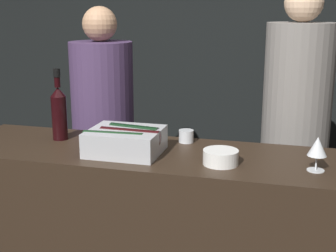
{
  "coord_description": "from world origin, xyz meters",
  "views": [
    {
      "loc": [
        0.54,
        -1.7,
        1.7
      ],
      "look_at": [
        0.0,
        0.3,
        1.17
      ],
      "focal_mm": 50.0,
      "sensor_mm": 36.0,
      "label": 1
    }
  ],
  "objects_px": {
    "ice_bin_with_bottles": "(126,140)",
    "bowl_white": "(221,157)",
    "red_wine_bottle_black_foil": "(59,111)",
    "wine_glass": "(317,147)",
    "candle_votive": "(186,136)",
    "person_blond_tee": "(295,129)",
    "person_in_hoodie": "(103,129)"
  },
  "relations": [
    {
      "from": "ice_bin_with_bottles",
      "to": "wine_glass",
      "type": "xyz_separation_m",
      "value": [
        0.83,
        -0.02,
        0.04
      ]
    },
    {
      "from": "red_wine_bottle_black_foil",
      "to": "person_in_hoodie",
      "type": "xyz_separation_m",
      "value": [
        -0.03,
        0.61,
        -0.25
      ]
    },
    {
      "from": "ice_bin_with_bottles",
      "to": "red_wine_bottle_black_foil",
      "type": "relative_size",
      "value": 0.94
    },
    {
      "from": "red_wine_bottle_black_foil",
      "to": "wine_glass",
      "type": "bearing_deg",
      "value": -7.07
    },
    {
      "from": "ice_bin_with_bottles",
      "to": "candle_votive",
      "type": "xyz_separation_m",
      "value": [
        0.23,
        0.24,
        -0.03
      ]
    },
    {
      "from": "wine_glass",
      "to": "red_wine_bottle_black_foil",
      "type": "height_order",
      "value": "red_wine_bottle_black_foil"
    },
    {
      "from": "ice_bin_with_bottles",
      "to": "person_in_hoodie",
      "type": "bearing_deg",
      "value": 119.97
    },
    {
      "from": "candle_votive",
      "to": "red_wine_bottle_black_foil",
      "type": "relative_size",
      "value": 0.21
    },
    {
      "from": "wine_glass",
      "to": "person_blond_tee",
      "type": "relative_size",
      "value": 0.08
    },
    {
      "from": "ice_bin_with_bottles",
      "to": "candle_votive",
      "type": "bearing_deg",
      "value": 46.87
    },
    {
      "from": "ice_bin_with_bottles",
      "to": "bowl_white",
      "type": "relative_size",
      "value": 2.23
    },
    {
      "from": "candle_votive",
      "to": "person_blond_tee",
      "type": "relative_size",
      "value": 0.04
    },
    {
      "from": "red_wine_bottle_black_foil",
      "to": "person_blond_tee",
      "type": "xyz_separation_m",
      "value": [
        1.15,
        0.64,
        -0.18
      ]
    },
    {
      "from": "bowl_white",
      "to": "red_wine_bottle_black_foil",
      "type": "distance_m",
      "value": 0.87
    },
    {
      "from": "bowl_white",
      "to": "candle_votive",
      "type": "height_order",
      "value": "same"
    },
    {
      "from": "bowl_white",
      "to": "red_wine_bottle_black_foil",
      "type": "xyz_separation_m",
      "value": [
        -0.84,
        0.17,
        0.11
      ]
    },
    {
      "from": "wine_glass",
      "to": "person_blond_tee",
      "type": "bearing_deg",
      "value": 96.05
    },
    {
      "from": "ice_bin_with_bottles",
      "to": "person_blond_tee",
      "type": "height_order",
      "value": "person_blond_tee"
    },
    {
      "from": "bowl_white",
      "to": "wine_glass",
      "type": "height_order",
      "value": "wine_glass"
    },
    {
      "from": "ice_bin_with_bottles",
      "to": "red_wine_bottle_black_foil",
      "type": "bearing_deg",
      "value": 161.97
    },
    {
      "from": "wine_glass",
      "to": "candle_votive",
      "type": "xyz_separation_m",
      "value": [
        -0.6,
        0.27,
        -0.07
      ]
    },
    {
      "from": "ice_bin_with_bottles",
      "to": "bowl_white",
      "type": "height_order",
      "value": "ice_bin_with_bottles"
    },
    {
      "from": "wine_glass",
      "to": "bowl_white",
      "type": "bearing_deg",
      "value": -177.0
    },
    {
      "from": "bowl_white",
      "to": "person_blond_tee",
      "type": "xyz_separation_m",
      "value": [
        0.3,
        0.82,
        -0.06
      ]
    },
    {
      "from": "ice_bin_with_bottles",
      "to": "red_wine_bottle_black_foil",
      "type": "height_order",
      "value": "red_wine_bottle_black_foil"
    },
    {
      "from": "candle_votive",
      "to": "person_in_hoodie",
      "type": "xyz_separation_m",
      "value": [
        -0.65,
        0.5,
        -0.14
      ]
    },
    {
      "from": "candle_votive",
      "to": "ice_bin_with_bottles",
      "type": "bearing_deg",
      "value": -133.13
    },
    {
      "from": "ice_bin_with_bottles",
      "to": "person_blond_tee",
      "type": "relative_size",
      "value": 0.18
    },
    {
      "from": "ice_bin_with_bottles",
      "to": "red_wine_bottle_black_foil",
      "type": "xyz_separation_m",
      "value": [
        -0.4,
        0.13,
        0.08
      ]
    },
    {
      "from": "bowl_white",
      "to": "person_blond_tee",
      "type": "relative_size",
      "value": 0.08
    },
    {
      "from": "ice_bin_with_bottles",
      "to": "candle_votive",
      "type": "distance_m",
      "value": 0.33
    },
    {
      "from": "candle_votive",
      "to": "person_blond_tee",
      "type": "distance_m",
      "value": 0.74
    }
  ]
}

